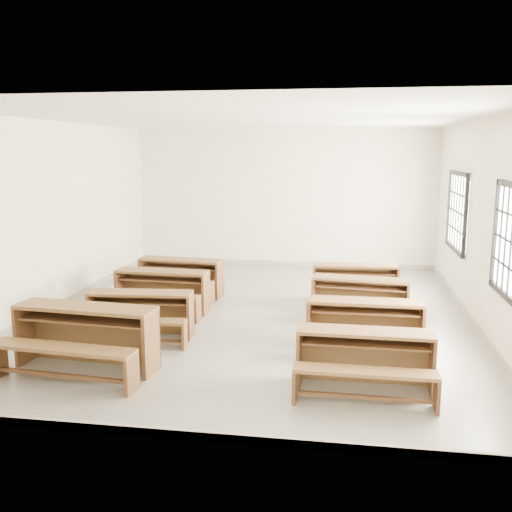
% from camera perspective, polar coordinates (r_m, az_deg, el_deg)
% --- Properties ---
extents(room, '(8.50, 8.50, 3.20)m').
position_cam_1_polar(room, '(9.18, 0.56, 7.01)').
color(room, gray).
rests_on(room, ground).
extents(desk_set_0, '(1.87, 1.09, 0.81)m').
position_cam_1_polar(desk_set_0, '(7.45, -16.84, -7.42)').
color(desk_set_0, brown).
rests_on(desk_set_0, ground).
extents(desk_set_1, '(1.57, 0.91, 0.68)m').
position_cam_1_polar(desk_set_1, '(8.51, -11.53, -5.45)').
color(desk_set_1, brown).
rests_on(desk_set_1, ground).
extents(desk_set_2, '(1.61, 0.88, 0.71)m').
position_cam_1_polar(desk_set_2, '(9.77, -9.46, -3.19)').
color(desk_set_2, brown).
rests_on(desk_set_2, ground).
extents(desk_set_3, '(1.65, 0.98, 0.71)m').
position_cam_1_polar(desk_set_3, '(10.75, -7.62, -1.88)').
color(desk_set_3, brown).
rests_on(desk_set_3, ground).
extents(desk_set_4, '(1.55, 0.82, 0.69)m').
position_cam_1_polar(desk_set_4, '(6.69, 10.80, -9.81)').
color(desk_set_4, brown).
rests_on(desk_set_4, ground).
extents(desk_set_5, '(1.56, 0.81, 0.70)m').
position_cam_1_polar(desk_set_5, '(7.93, 10.84, -6.51)').
color(desk_set_5, brown).
rests_on(desk_set_5, ground).
extents(desk_set_6, '(1.62, 0.97, 0.69)m').
position_cam_1_polar(desk_set_6, '(9.32, 10.35, -3.95)').
color(desk_set_6, brown).
rests_on(desk_set_6, ground).
extents(desk_set_7, '(1.56, 0.86, 0.68)m').
position_cam_1_polar(desk_set_7, '(10.41, 9.88, -2.44)').
color(desk_set_7, brown).
rests_on(desk_set_7, ground).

